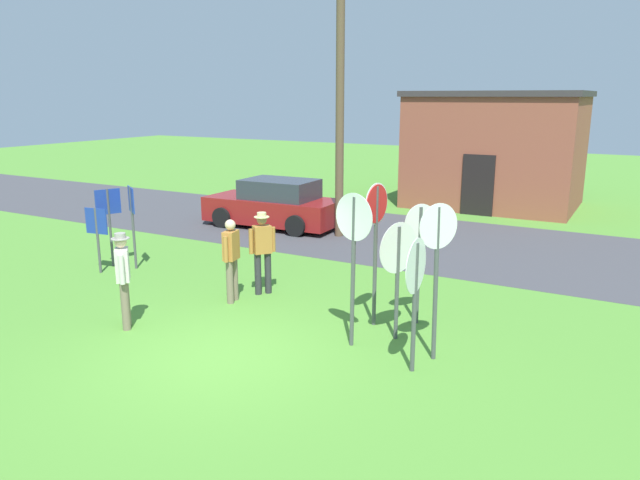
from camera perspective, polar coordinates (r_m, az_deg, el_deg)
name	(u,v)px	position (r m, az deg, el deg)	size (l,w,h in m)	color
ground_plane	(221,357)	(9.74, -9.50, -11.03)	(80.00, 80.00, 0.00)	#518E33
street_asphalt	(418,239)	(17.35, 9.43, 0.06)	(60.00, 6.40, 0.01)	#424247
building_background	(496,149)	(23.31, 16.59, 8.41)	(6.10, 4.85, 4.22)	brown
utility_pole	(340,87)	(17.10, 1.95, 14.48)	(1.80, 0.24, 8.19)	brown
parked_car_on_street	(275,205)	(18.78, -4.38, 3.38)	(4.36, 2.13, 1.51)	maroon
stop_sign_center_cluster	(398,260)	(9.91, 7.50, -1.93)	(0.33, 0.81, 2.04)	#474C4C
stop_sign_rear_right	(354,243)	(9.49, 3.25, -0.25)	(0.75, 0.24, 2.56)	#474C4C
stop_sign_low_front	(419,244)	(10.64, 9.55, -0.39)	(0.38, 0.55, 2.21)	#474C4C
stop_sign_leaning_right	(415,282)	(8.75, 9.16, -3.98)	(0.07, 0.83, 2.06)	#474C4C
stop_sign_tallest	(376,230)	(10.39, 5.41, 0.96)	(0.12, 0.72, 2.59)	#474C4C
stop_sign_far_back	(437,255)	(9.17, 11.20, -1.46)	(0.42, 0.60, 2.49)	#474C4C
person_on_left	(231,256)	(11.88, -8.54, -1.53)	(0.29, 0.56, 1.69)	#7A6B56
person_holding_notes	(262,248)	(12.28, -5.57, -0.79)	(0.39, 0.47, 1.74)	#2D2D33
person_near_signs	(123,275)	(10.97, -18.43, -3.21)	(0.42, 0.44, 1.74)	#7A6B56
info_panel_leftmost	(132,213)	(14.63, -17.65, 2.52)	(0.51, 0.35, 1.98)	#4C4C51
info_panel_middle	(109,213)	(15.04, -19.67, 2.43)	(0.26, 0.56, 1.89)	#4C4C51
info_panel_rightmost	(97,229)	(14.61, -20.70, 1.01)	(0.60, 0.11, 1.54)	#4C4C51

